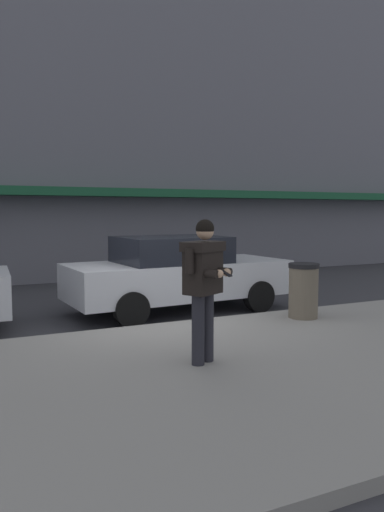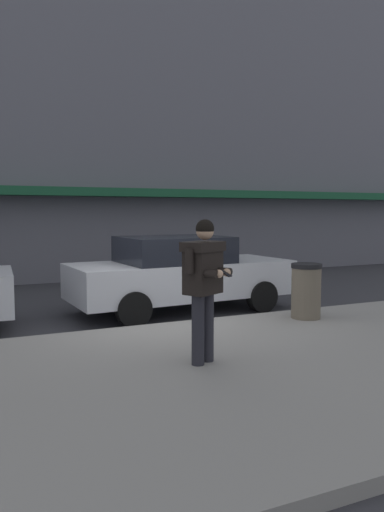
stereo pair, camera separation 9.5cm
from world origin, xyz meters
TOP-DOWN VIEW (x-y plane):
  - ground_plane at (0.00, 0.00)m, footprint 80.00×80.00m
  - sidewalk at (1.00, -2.85)m, footprint 32.00×5.30m
  - curb_paint_line at (1.00, 0.05)m, footprint 28.00×0.12m
  - storefront_facade at (1.00, 8.49)m, footprint 28.00×4.70m
  - parked_sedan_mid at (0.91, 1.22)m, footprint 4.60×2.14m
  - man_texting_on_phone at (-0.39, -2.54)m, footprint 0.63×0.65m
  - trash_bin at (2.44, -0.90)m, footprint 0.55×0.55m

SIDE VIEW (x-z plane):
  - ground_plane at x=0.00m, z-range 0.00..0.00m
  - curb_paint_line at x=1.00m, z-range 0.00..0.01m
  - sidewalk at x=1.00m, z-range 0.00..0.14m
  - trash_bin at x=2.44m, z-range 0.14..1.12m
  - parked_sedan_mid at x=0.91m, z-range 0.02..1.56m
  - man_texting_on_phone at x=-0.39m, z-range 0.35..2.15m
  - storefront_facade at x=1.00m, z-range -0.01..11.99m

